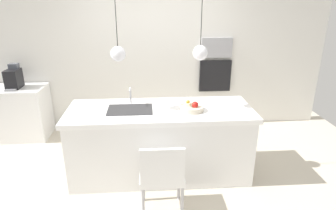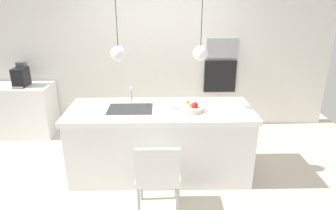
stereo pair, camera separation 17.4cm
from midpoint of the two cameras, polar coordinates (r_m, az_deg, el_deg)
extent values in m
plane|color=beige|center=(4.12, -2.66, -12.93)|extent=(6.60, 6.60, 0.00)
cube|color=silver|center=(5.19, -3.42, 9.63)|extent=(6.00, 0.10, 2.60)
cube|color=white|center=(3.90, -2.76, -7.58)|extent=(2.28, 0.81, 0.87)
cube|color=white|center=(3.71, -2.88, -1.21)|extent=(2.34, 0.87, 0.06)
cube|color=#2D2D30|center=(3.71, -8.73, -0.98)|extent=(0.56, 0.40, 0.02)
cylinder|color=silver|center=(3.90, -8.57, 1.86)|extent=(0.02, 0.02, 0.22)
cylinder|color=silver|center=(3.79, -8.73, 2.91)|extent=(0.02, 0.16, 0.02)
cylinder|color=beige|center=(3.64, 3.30, -0.64)|extent=(0.29, 0.29, 0.06)
sphere|color=red|center=(3.59, 3.90, 0.05)|extent=(0.08, 0.08, 0.08)
ellipsoid|color=yellow|center=(3.62, 2.53, 0.62)|extent=(0.10, 0.19, 0.09)
cube|color=white|center=(5.58, -28.61, -1.34)|extent=(1.10, 0.60, 0.87)
cube|color=black|center=(5.38, -28.65, 4.49)|extent=(0.20, 0.28, 0.30)
cube|color=gray|center=(5.26, -29.11, 2.53)|extent=(0.16, 0.08, 0.02)
cube|color=#4C515B|center=(5.41, -28.64, 6.67)|extent=(0.14, 0.11, 0.08)
cube|color=#9E9EA3|center=(5.22, 8.45, 10.99)|extent=(0.54, 0.08, 0.34)
cube|color=black|center=(5.32, 8.18, 5.67)|extent=(0.56, 0.08, 0.56)
cube|color=white|center=(3.24, -2.82, -13.40)|extent=(0.47, 0.42, 0.06)
cube|color=white|center=(2.96, -2.82, -11.85)|extent=(0.45, 0.04, 0.39)
cylinder|color=#B2B2B7|center=(3.54, 0.63, -14.99)|extent=(0.04, 0.04, 0.43)
cylinder|color=#B2B2B7|center=(3.53, -6.27, -15.16)|extent=(0.04, 0.04, 0.43)
cylinder|color=#B2B2B7|center=(3.25, 1.15, -18.67)|extent=(0.04, 0.04, 0.43)
cylinder|color=#B2B2B7|center=(3.25, -6.51, -18.87)|extent=(0.04, 0.04, 0.43)
sphere|color=silver|center=(3.53, -11.10, 9.71)|extent=(0.18, 0.18, 0.18)
cylinder|color=black|center=(3.48, -11.55, 16.04)|extent=(0.01, 0.01, 0.60)
sphere|color=silver|center=(3.55, 4.88, 10.06)|extent=(0.18, 0.18, 0.18)
cylinder|color=black|center=(3.50, 5.07, 16.37)|extent=(0.01, 0.01, 0.60)
camera|label=1|loc=(0.09, -91.35, -0.50)|focal=31.34mm
camera|label=2|loc=(0.09, 88.65, 0.50)|focal=31.34mm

